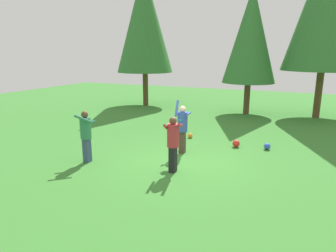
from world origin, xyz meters
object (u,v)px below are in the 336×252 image
object	(u,v)px
frisbee	(178,120)
tree_center	(251,35)
tree_far_left	(144,21)
ball_red	(236,143)
person_thrower	(182,125)
ball_blue	(267,146)
ball_orange	(190,136)
person_catcher	(173,140)
person_bystander	(86,132)

from	to	relation	value
frisbee	tree_center	xyz separation A→B (m)	(0.66, 8.65, 2.96)
tree_center	tree_far_left	size ratio (longest dim) A/B	0.81
frisbee	ball_red	world-z (taller)	frisbee
ball_red	person_thrower	bearing A→B (deg)	-138.01
tree_center	tree_far_left	bearing A→B (deg)	178.18
ball_blue	ball_orange	xyz separation A→B (m)	(-3.02, 0.29, -0.02)
person_thrower	tree_far_left	size ratio (longest dim) A/B	0.21
person_catcher	tree_far_left	size ratio (longest dim) A/B	0.19
frisbee	tree_far_left	world-z (taller)	tree_far_left
person_bystander	person_catcher	bearing A→B (deg)	-19.91
ball_red	person_bystander	bearing A→B (deg)	-139.05
person_catcher	tree_far_left	distance (m)	12.36
person_catcher	tree_far_left	bearing A→B (deg)	17.51
person_catcher	ball_blue	size ratio (longest dim) A/B	7.00
person_catcher	ball_orange	xyz separation A→B (m)	(-0.76, 3.56, -0.87)
tree_center	tree_far_left	xyz separation A→B (m)	(-6.57, 0.21, 0.99)
ball_red	tree_far_left	bearing A→B (deg)	137.66
person_thrower	ball_blue	distance (m)	3.19
frisbee	person_thrower	bearing A→B (deg)	99.90
tree_center	ball_red	bearing A→B (deg)	-83.18
person_catcher	frisbee	world-z (taller)	person_catcher
person_catcher	ball_blue	bearing A→B (deg)	-49.36
person_bystander	ball_blue	size ratio (longest dim) A/B	7.03
person_thrower	frisbee	distance (m)	0.84
person_thrower	tree_far_left	bearing A→B (deg)	-154.42
ball_blue	person_catcher	bearing A→B (deg)	-124.76
frisbee	ball_blue	bearing A→B (deg)	42.64
person_bystander	ball_orange	bearing A→B (deg)	35.46
person_thrower	ball_orange	xyz separation A→B (m)	(-0.38, 1.86, -0.88)
frisbee	ball_red	xyz separation A→B (m)	(1.44, 2.16, -1.19)
ball_blue	ball_orange	world-z (taller)	ball_blue
person_bystander	frisbee	world-z (taller)	person_bystander
ball_blue	person_thrower	bearing A→B (deg)	-149.43
ball_orange	tree_far_left	world-z (taller)	tree_far_left
person_thrower	ball_orange	size ratio (longest dim) A/B	9.46
person_thrower	frisbee	bearing A→B (deg)	-0.00
person_bystander	frisbee	size ratio (longest dim) A/B	5.46
person_thrower	ball_blue	world-z (taller)	person_thrower
tree_far_left	ball_orange	bearing A→B (deg)	-49.17
person_bystander	tree_center	world-z (taller)	tree_center
ball_blue	ball_orange	bearing A→B (deg)	174.43
tree_center	person_bystander	bearing A→B (deg)	-107.90
person_thrower	tree_center	size ratio (longest dim) A/B	0.26
tree_far_left	person_bystander	bearing A→B (deg)	-71.69
person_thrower	ball_orange	world-z (taller)	person_thrower
person_catcher	person_bystander	size ratio (longest dim) A/B	1.00
person_catcher	ball_orange	size ratio (longest dim) A/B	8.52
tree_center	ball_blue	bearing A→B (deg)	-73.72
ball_orange	frisbee	bearing A→B (deg)	-78.97
ball_orange	person_catcher	bearing A→B (deg)	-78.00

